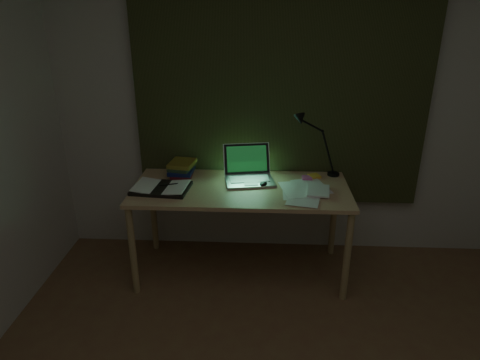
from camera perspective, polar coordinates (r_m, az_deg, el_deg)
The scene contains 11 objects.
wall_back at distance 3.33m, azimuth 5.39°, elevation 10.36°, with size 3.50×0.00×2.50m, color beige.
curtain at distance 3.25m, azimuth 5.55°, elevation 13.66°, with size 2.20×0.06×2.00m, color #2B3219.
desk at distance 3.25m, azimuth 0.11°, elevation -6.76°, with size 1.56×0.68×0.71m, color tan, non-canonical shape.
laptop at distance 3.13m, azimuth 1.32°, elevation 1.84°, with size 0.36×0.40×0.26m, color silver, non-canonical shape.
open_textbook at distance 3.10m, azimuth -10.46°, elevation -0.99°, with size 0.39×0.28×0.03m, color white, non-canonical shape.
book_stack at distance 3.32m, azimuth -7.69°, elevation 1.56°, with size 0.18×0.21×0.11m, color white, non-canonical shape.
loose_papers at distance 3.06m, azimuth 9.41°, elevation -1.30°, with size 0.35×0.37×0.02m, color silver, non-canonical shape.
mouse at distance 3.11m, azimuth 3.14°, elevation -0.55°, with size 0.05×0.08×0.03m, color black.
sticky_yellow at distance 3.32m, azimuth 9.87°, elevation 0.52°, with size 0.08×0.08×0.02m, color yellow.
sticky_pink at distance 3.28m, azimuth 8.92°, elevation 0.28°, with size 0.07×0.07×0.02m, color #EB5BAE.
desk_lamp at distance 3.30m, azimuth 12.67°, elevation 4.64°, with size 0.33×0.26×0.50m, color black, non-canonical shape.
Camera 1 is at (-0.14, -1.25, 1.94)m, focal length 32.00 mm.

